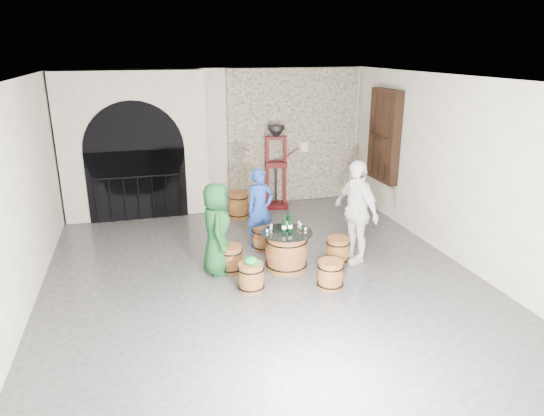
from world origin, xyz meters
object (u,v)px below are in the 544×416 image
object	(u,v)px
person_green	(217,229)
corking_press	(276,161)
wine_bottle_left	(284,225)
barrel_stool_left	(230,259)
wine_bottle_right	(288,221)
person_white	(356,211)
barrel_stool_near_right	(330,274)
person_blue	(260,209)
barrel_table	(287,251)
barrel_stool_right	(338,250)
side_barrel	(238,205)
wine_bottle_center	(290,225)
barrel_stool_far	(263,238)
barrel_stool_near_left	(251,277)

from	to	relation	value
person_green	corking_press	bearing A→B (deg)	-24.98
person_green	wine_bottle_left	size ratio (longest dim) A/B	4.81
barrel_stool_left	wine_bottle_right	bearing A→B (deg)	1.23
person_white	wine_bottle_right	bearing A→B (deg)	-111.78
person_white	person_green	bearing A→B (deg)	-108.68
barrel_stool_near_right	person_blue	xyz separation A→B (m)	(-0.66, 1.92, 0.54)
person_green	barrel_table	bearing A→B (deg)	-93.63
barrel_stool_right	person_blue	distance (m)	1.64
barrel_stool_near_right	person_green	world-z (taller)	person_green
barrel_table	person_blue	bearing A→B (deg)	100.07
side_barrel	corking_press	size ratio (longest dim) A/B	0.31
barrel_stool_right	wine_bottle_left	size ratio (longest dim) A/B	1.41
person_green	person_blue	distance (m)	1.30
wine_bottle_center	side_barrel	distance (m)	2.88
barrel_stool_far	corking_press	world-z (taller)	corking_press
person_green	wine_bottle_right	world-z (taller)	person_green
barrel_stool_far	wine_bottle_center	bearing A→B (deg)	-76.86
person_blue	wine_bottle_left	world-z (taller)	person_blue
person_white	side_barrel	size ratio (longest dim) A/B	3.05
wine_bottle_center	side_barrel	xyz separation A→B (m)	(-0.32, 2.82, -0.51)
barrel_stool_near_right	corking_press	size ratio (longest dim) A/B	0.23
barrel_stool_near_left	person_green	distance (m)	1.04
person_white	barrel_stool_right	bearing A→B (deg)	-102.79
wine_bottle_left	corking_press	size ratio (longest dim) A/B	0.17
barrel_stool_far	barrel_stool_near_left	world-z (taller)	same
barrel_stool_near_left	barrel_stool_right	bearing A→B (deg)	19.91
wine_bottle_left	side_barrel	bearing A→B (deg)	94.33
barrel_stool_near_right	side_barrel	world-z (taller)	side_barrel
barrel_stool_near_right	person_white	world-z (taller)	person_white
person_white	barrel_stool_near_right	bearing A→B (deg)	-57.10
person_green	side_barrel	bearing A→B (deg)	-12.32
wine_bottle_left	wine_bottle_right	world-z (taller)	same
barrel_table	barrel_stool_near_left	distance (m)	0.97
person_white	wine_bottle_right	size ratio (longest dim) A/B	5.64
barrel_stool_near_left	person_blue	size ratio (longest dim) A/B	0.30
person_green	person_white	world-z (taller)	person_white
barrel_stool_left	barrel_stool_far	bearing A→B (deg)	44.97
wine_bottle_left	person_blue	bearing A→B (deg)	97.27
wine_bottle_right	side_barrel	xyz separation A→B (m)	(-0.34, 2.62, -0.51)
barrel_stool_left	person_blue	bearing A→B (deg)	50.37
barrel_stool_left	barrel_stool_right	world-z (taller)	same
barrel_table	barrel_stool_near_left	xyz separation A→B (m)	(-0.76, -0.59, -0.11)
barrel_stool_right	person_white	xyz separation A→B (m)	(0.31, 0.01, 0.69)
wine_bottle_center	barrel_stool_far	bearing A→B (deg)	103.14
wine_bottle_right	person_blue	bearing A→B (deg)	106.88
barrel_stool_far	wine_bottle_center	size ratio (longest dim) A/B	1.41
wine_bottle_left	barrel_table	bearing A→B (deg)	17.41
barrel_stool_right	wine_bottle_right	world-z (taller)	wine_bottle_right
person_blue	wine_bottle_right	bearing A→B (deg)	-90.97
person_green	person_white	bearing A→B (deg)	-87.23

